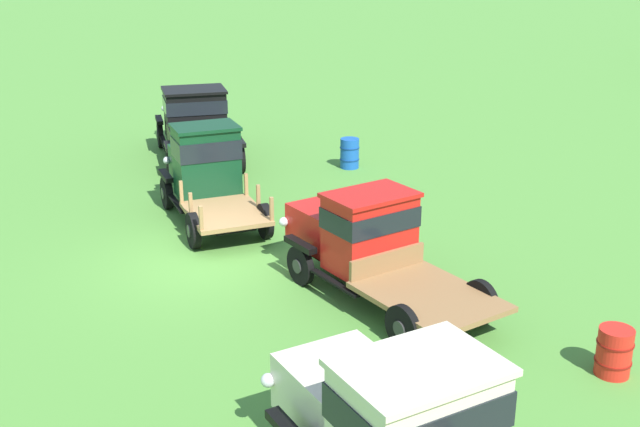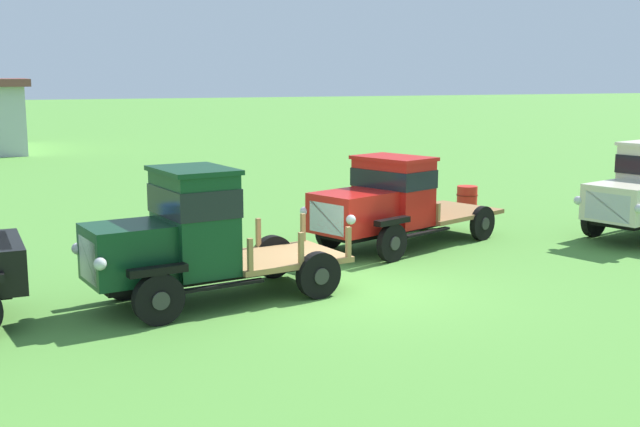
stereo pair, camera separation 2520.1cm
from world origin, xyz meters
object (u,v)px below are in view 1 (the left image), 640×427
vintage_truck_second_in_line (206,170)px  vintage_truck_foreground_near (196,123)px  oil_drum_beside_row (350,153)px  vintage_truck_midrow_center (365,239)px  oil_drum_near_fence (614,352)px

vintage_truck_second_in_line → vintage_truck_foreground_near: bearing=178.5°
vintage_truck_foreground_near → vintage_truck_second_in_line: vintage_truck_second_in_line is taller
vintage_truck_second_in_line → oil_drum_beside_row: vintage_truck_second_in_line is taller
vintage_truck_midrow_center → oil_drum_near_fence: 5.08m
vintage_truck_second_in_line → vintage_truck_midrow_center: 5.77m
vintage_truck_midrow_center → oil_drum_beside_row: size_ratio=6.04×
vintage_truck_foreground_near → oil_drum_near_fence: size_ratio=6.84×
vintage_truck_midrow_center → oil_drum_beside_row: bearing=167.6°
oil_drum_beside_row → oil_drum_near_fence: size_ratio=1.10×
vintage_truck_second_in_line → oil_drum_near_fence: (9.10, 5.74, -0.77)m
vintage_truck_midrow_center → oil_drum_near_fence: size_ratio=6.66×
vintage_truck_second_in_line → vintage_truck_midrow_center: size_ratio=0.88×
vintage_truck_second_in_line → oil_drum_near_fence: size_ratio=5.86×
vintage_truck_second_in_line → vintage_truck_midrow_center: vintage_truck_second_in_line is taller
vintage_truck_second_in_line → oil_drum_beside_row: 5.64m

